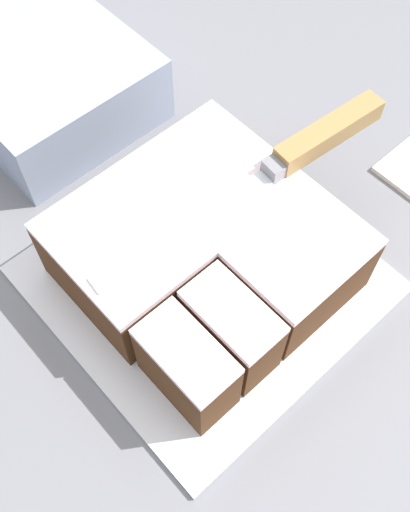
{
  "coord_description": "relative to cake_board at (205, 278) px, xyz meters",
  "views": [
    {
      "loc": [
        -0.18,
        -0.17,
        1.45
      ],
      "look_at": [
        0.01,
        0.03,
        0.98
      ],
      "focal_mm": 42.0,
      "sensor_mm": 36.0,
      "label": 1
    }
  ],
  "objects": [
    {
      "name": "cake",
      "position": [
        0.0,
        0.0,
        0.04
      ],
      "size": [
        0.22,
        0.22,
        0.08
      ],
      "color": "#472814",
      "rests_on": "cake_board"
    },
    {
      "name": "cake_board",
      "position": [
        0.0,
        0.0,
        0.0
      ],
      "size": [
        0.29,
        0.29,
        0.01
      ],
      "color": "silver",
      "rests_on": "countertop"
    },
    {
      "name": "knife",
      "position": [
        0.13,
        0.0,
        0.09
      ],
      "size": [
        0.32,
        0.05,
        0.02
      ],
      "rotation": [
        0.0,
        0.0,
        3.05
      ],
      "color": "silver",
      "rests_on": "cake"
    },
    {
      "name": "ground_plane",
      "position": [
        -0.01,
        -0.03,
        -0.94
      ],
      "size": [
        8.0,
        8.0,
        0.0
      ],
      "primitive_type": "plane",
      "color": "#9E9384"
    },
    {
      "name": "countertop",
      "position": [
        -0.01,
        -0.03,
        -0.47
      ],
      "size": [
        1.4,
        1.1,
        0.93
      ],
      "color": "slate",
      "rests_on": "ground_plane"
    },
    {
      "name": "storage_box",
      "position": [
        0.02,
        0.3,
        0.04
      ],
      "size": [
        0.19,
        0.22,
        0.08
      ],
      "color": "#8C99B2",
      "rests_on": "countertop"
    }
  ]
}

